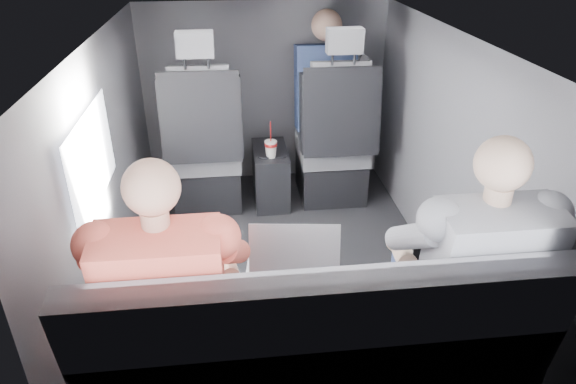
{
  "coord_description": "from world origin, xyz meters",
  "views": [
    {
      "loc": [
        -0.26,
        -2.46,
        1.83
      ],
      "look_at": [
        0.02,
        -0.05,
        0.55
      ],
      "focal_mm": 32.0,
      "sensor_mm": 36.0,
      "label": 1
    }
  ],
  "objects": [
    {
      "name": "floor",
      "position": [
        0.0,
        0.0,
        0.0
      ],
      "size": [
        2.6,
        2.6,
        0.0
      ],
      "primitive_type": "plane",
      "color": "black",
      "rests_on": "ground"
    },
    {
      "name": "ceiling",
      "position": [
        0.0,
        0.0,
        1.35
      ],
      "size": [
        2.6,
        2.6,
        0.0
      ],
      "primitive_type": "plane",
      "rotation": [
        3.14,
        0.0,
        0.0
      ],
      "color": "#B2B2AD",
      "rests_on": "panel_back"
    },
    {
      "name": "panel_left",
      "position": [
        -0.9,
        0.0,
        0.68
      ],
      "size": [
        0.02,
        2.6,
        1.35
      ],
      "primitive_type": "cube",
      "color": "#56565B",
      "rests_on": "floor"
    },
    {
      "name": "panel_right",
      "position": [
        0.9,
        0.0,
        0.68
      ],
      "size": [
        0.02,
        2.6,
        1.35
      ],
      "primitive_type": "cube",
      "color": "#56565B",
      "rests_on": "floor"
    },
    {
      "name": "panel_front",
      "position": [
        0.0,
        1.3,
        0.68
      ],
      "size": [
        1.8,
        0.02,
        1.35
      ],
      "primitive_type": "cube",
      "color": "#56565B",
      "rests_on": "floor"
    },
    {
      "name": "panel_back",
      "position": [
        0.0,
        -1.3,
        0.68
      ],
      "size": [
        1.8,
        0.02,
        1.35
      ],
      "primitive_type": "cube",
      "color": "#56565B",
      "rests_on": "floor"
    },
    {
      "name": "side_window",
      "position": [
        -0.88,
        -0.3,
        0.9
      ],
      "size": [
        0.02,
        0.75,
        0.42
      ],
      "primitive_type": "cube",
      "color": "white",
      "rests_on": "panel_left"
    },
    {
      "name": "seatbelt",
      "position": [
        0.45,
        0.67,
        0.8
      ],
      "size": [
        0.35,
        0.11,
        0.59
      ],
      "primitive_type": "cube",
      "rotation": [
        -0.14,
        0.49,
        0.0
      ],
      "color": "black",
      "rests_on": "front_seat_right"
    },
    {
      "name": "front_seat_left",
      "position": [
        -0.45,
        0.84,
        0.4
      ],
      "size": [
        0.52,
        0.58,
        1.26
      ],
      "color": "black",
      "rests_on": "floor"
    },
    {
      "name": "front_seat_right",
      "position": [
        0.45,
        0.84,
        0.4
      ],
      "size": [
        0.52,
        0.58,
        1.26
      ],
      "color": "black",
      "rests_on": "floor"
    },
    {
      "name": "center_console",
      "position": [
        0.0,
        0.88,
        0.2
      ],
      "size": [
        0.24,
        0.48,
        0.41
      ],
      "color": "black",
      "rests_on": "floor"
    },
    {
      "name": "rear_bench",
      "position": [
        0.0,
        -1.06,
        0.31
      ],
      "size": [
        1.6,
        0.57,
        0.92
      ],
      "color": "slate",
      "rests_on": "floor"
    },
    {
      "name": "soda_cup",
      "position": [
        -0.0,
        0.75,
        0.47
      ],
      "size": [
        0.08,
        0.08,
        0.26
      ],
      "color": "white",
      "rests_on": "center_console"
    },
    {
      "name": "laptop_white",
      "position": [
        -0.56,
        -0.78,
        0.63
      ],
      "size": [
        0.33,
        0.31,
        0.23
      ],
      "color": "white",
      "rests_on": "passenger_rear_left"
    },
    {
      "name": "laptop_silver",
      "position": [
        -0.05,
        -0.76,
        0.63
      ],
      "size": [
        0.37,
        0.35,
        0.25
      ],
      "color": "#B3B4B8",
      "rests_on": "rear_bench"
    },
    {
      "name": "laptop_black",
      "position": [
        0.58,
        -0.84,
        0.64
      ],
      "size": [
        0.39,
        0.36,
        0.26
      ],
      "color": "black",
      "rests_on": "passenger_rear_right"
    },
    {
      "name": "passenger_rear_left",
      "position": [
        -0.51,
        -0.97,
        0.63
      ],
      "size": [
        0.5,
        0.62,
        1.22
      ],
      "color": "#303034",
      "rests_on": "rear_bench"
    },
    {
      "name": "passenger_rear_right",
      "position": [
        0.59,
        -0.97,
        0.64
      ],
      "size": [
        0.51,
        0.63,
        1.24
      ],
      "color": "navy",
      "rests_on": "rear_bench"
    },
    {
      "name": "passenger_front_right",
      "position": [
        0.42,
        1.1,
        0.76
      ],
      "size": [
        0.42,
        0.42,
        0.89
      ],
      "color": "navy",
      "rests_on": "front_seat_right"
    }
  ]
}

